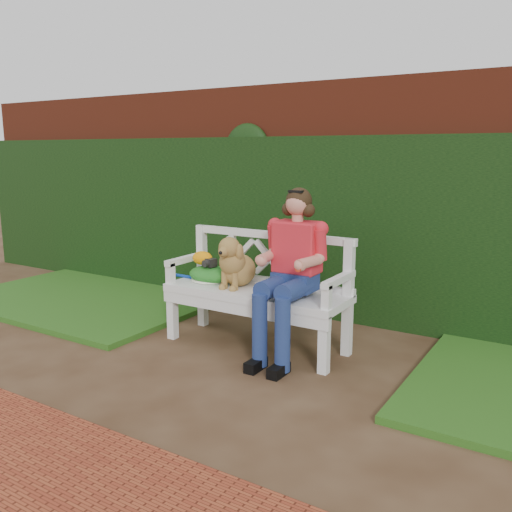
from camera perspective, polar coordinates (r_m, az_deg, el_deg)
The scene contains 12 objects.
ground at distance 3.91m, azimuth -2.81°, elevation -12.61°, with size 60.00×60.00×0.00m, color #3B2515.
brick_wall at distance 5.28m, azimuth 8.93°, elevation 5.82°, with size 10.00×0.30×2.20m, color maroon.
ivy_hedge at distance 5.11m, azimuth 7.88°, elevation 2.85°, with size 10.00×0.18×1.70m, color #1D3B12.
grass_left at distance 6.08m, azimuth -16.79°, elevation -4.15°, with size 2.60×2.00×0.05m, color #245419.
brick_paving at distance 2.90m, azimuth -22.60°, elevation -22.29°, with size 4.00×1.20×0.03m, color maroon.
garden_bench at distance 4.40m, azimuth 0.00°, elevation -6.53°, with size 1.58×0.60×0.48m, color white, non-canonical shape.
seated_woman at distance 4.12m, azimuth 4.03°, elevation -2.42°, with size 0.52×0.69×1.22m, color #E63D5C, non-canonical shape.
dog at distance 4.37m, azimuth -2.04°, elevation -0.52°, with size 0.29×0.39×0.43m, color #BB5D32, non-canonical shape.
tennis_racket at distance 4.62m, azimuth -5.39°, elevation -2.47°, with size 0.56×0.23×0.03m, color white, non-canonical shape.
green_bag at distance 4.59m, azimuth -4.74°, elevation -1.86°, with size 0.40×0.31×0.14m, color #1E8119, non-canonical shape.
camera_item at distance 4.54m, azimuth -4.86°, elevation -0.67°, with size 0.10×0.08×0.07m, color black.
baseball_glove at distance 4.60m, azimuth -5.66°, elevation -0.22°, with size 0.18×0.14×0.12m, color orange.
Camera 1 is at (2.05, -2.94, 1.57)m, focal length 38.00 mm.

